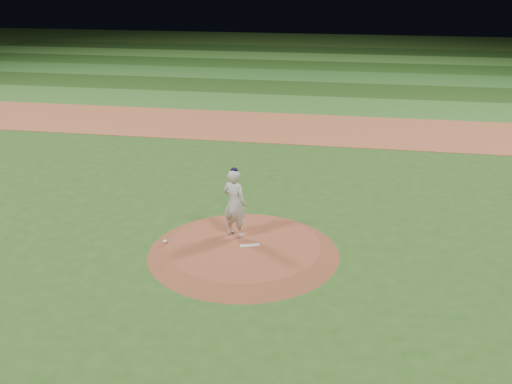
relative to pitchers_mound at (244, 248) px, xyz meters
name	(u,v)px	position (x,y,z in m)	size (l,w,h in m)	color
ground	(244,252)	(0.00, 0.00, -0.12)	(120.00, 120.00, 0.00)	#2A4F19
infield_dirt_band	(298,128)	(0.00, 14.00, -0.12)	(70.00, 6.00, 0.02)	#A25232
outfield_stripe_0	(308,105)	(0.00, 19.50, -0.12)	(70.00, 5.00, 0.02)	#336525
outfield_stripe_1	(315,89)	(0.00, 24.50, -0.12)	(70.00, 5.00, 0.02)	#204215
outfield_stripe_2	(320,76)	(0.00, 29.50, -0.12)	(70.00, 5.00, 0.02)	#2E6825
outfield_stripe_3	(325,66)	(0.00, 34.50, -0.12)	(70.00, 5.00, 0.02)	#234C18
outfield_stripe_4	(328,57)	(0.00, 39.50, -0.12)	(70.00, 5.00, 0.02)	#407D2D
outfield_stripe_5	(331,50)	(0.00, 44.50, -0.12)	(70.00, 5.00, 0.02)	#1D3F14
pitchers_mound	(244,248)	(0.00, 0.00, 0.00)	(5.50, 5.50, 0.25)	brown
pitching_rubber	(250,245)	(0.19, -0.05, 0.14)	(0.56, 0.14, 0.03)	silver
rosin_bag	(165,241)	(-2.27, -0.27, 0.16)	(0.13, 0.13, 0.07)	white
pitcher_on_mound	(235,203)	(-0.38, 0.57, 1.17)	(0.88, 0.73, 2.12)	silver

